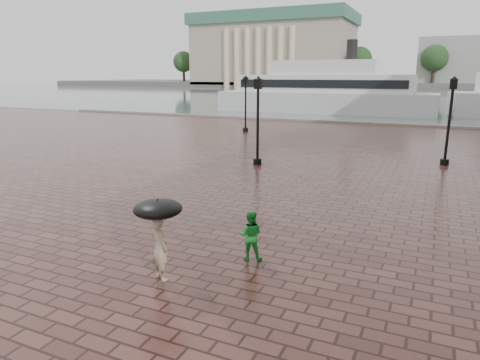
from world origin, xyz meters
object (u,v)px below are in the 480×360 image
object	(u,v)px
child_pedestrian	(250,235)
adult_pedestrian	(160,248)
ferry_near	(324,92)
street_lamps	(306,113)

from	to	relation	value
child_pedestrian	adult_pedestrian	bearing A→B (deg)	35.93
adult_pedestrian	ferry_near	world-z (taller)	ferry_near
street_lamps	adult_pedestrian	xyz separation A→B (m)	(1.93, -18.34, -1.57)
adult_pedestrian	child_pedestrian	distance (m)	2.36
street_lamps	adult_pedestrian	bearing A→B (deg)	-84.00
street_lamps	child_pedestrian	bearing A→B (deg)	-78.40
child_pedestrian	ferry_near	size ratio (longest dim) A/B	0.05
street_lamps	adult_pedestrian	world-z (taller)	street_lamps
adult_pedestrian	ferry_near	distance (m)	46.14
street_lamps	child_pedestrian	distance (m)	16.91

